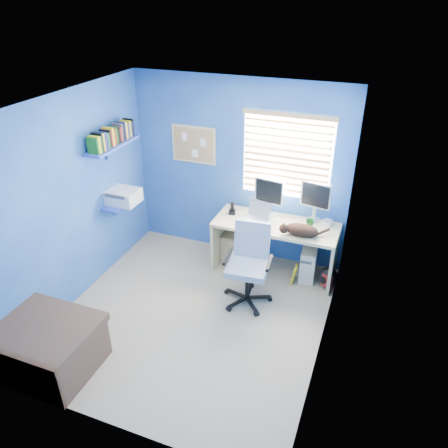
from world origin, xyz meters
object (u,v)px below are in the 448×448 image
at_px(cat, 302,230).
at_px(tower_pc, 308,262).
at_px(office_chair, 248,274).
at_px(laptop, 254,213).
at_px(desk, 274,248).

xyz_separation_m(cat, tower_pc, (0.10, 0.22, -0.59)).
height_order(cat, office_chair, office_chair).
bearing_deg(laptop, tower_pc, 22.78).
bearing_deg(office_chair, laptop, 102.98).
bearing_deg(desk, laptop, -178.25).
distance_m(cat, tower_pc, 0.64).
xyz_separation_m(laptop, cat, (0.67, -0.17, -0.04)).
xyz_separation_m(cat, office_chair, (-0.50, -0.53, -0.44)).
xyz_separation_m(tower_pc, office_chair, (-0.60, -0.75, 0.15)).
distance_m(desk, tower_pc, 0.49).
bearing_deg(laptop, cat, 4.89).
height_order(tower_pc, office_chair, office_chair).
bearing_deg(office_chair, cat, 46.62).
height_order(laptop, tower_pc, laptop).
height_order(desk, office_chair, office_chair).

